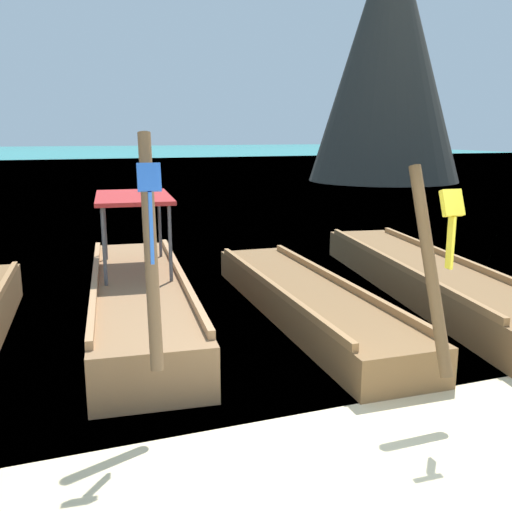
{
  "coord_description": "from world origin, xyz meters",
  "views": [
    {
      "loc": [
        -2.42,
        -3.12,
        2.71
      ],
      "look_at": [
        0.0,
        3.55,
        1.16
      ],
      "focal_mm": 39.86,
      "sensor_mm": 36.0,
      "label": 1
    }
  ],
  "objects": [
    {
      "name": "karst_rock",
      "position": [
        15.93,
        25.41,
        6.69
      ],
      "size": [
        8.8,
        8.43,
        14.12
      ],
      "color": "#383833",
      "rests_on": "ground"
    },
    {
      "name": "sea_water",
      "position": [
        0.0,
        61.55,
        0.0
      ],
      "size": [
        120.0,
        120.0,
        0.0
      ],
      "primitive_type": "plane",
      "color": "teal",
      "rests_on": "ground"
    },
    {
      "name": "longtail_boat_blue_ribbon",
      "position": [
        -1.31,
        4.91,
        0.36
      ],
      "size": [
        1.86,
        6.22,
        2.72
      ],
      "color": "olive",
      "rests_on": "ground"
    },
    {
      "name": "longtail_boat_yellow_ribbon",
      "position": [
        1.06,
        4.28,
        0.26
      ],
      "size": [
        1.34,
        6.3,
        2.41
      ],
      "color": "brown",
      "rests_on": "ground"
    },
    {
      "name": "ground",
      "position": [
        0.0,
        0.0,
        0.0
      ],
      "size": [
        120.0,
        120.0,
        0.0
      ],
      "primitive_type": "plane",
      "color": "beige"
    },
    {
      "name": "longtail_boat_violet_ribbon",
      "position": [
        3.5,
        4.66,
        0.28
      ],
      "size": [
        2.38,
        7.21,
        2.54
      ],
      "color": "brown",
      "rests_on": "ground"
    }
  ]
}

